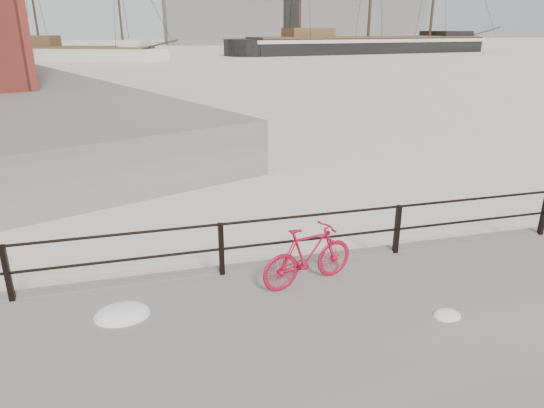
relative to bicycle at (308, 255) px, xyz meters
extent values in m
plane|color=white|center=(2.10, 0.87, -0.89)|extent=(400.00, 400.00, 0.00)
cube|color=gray|center=(2.10, -3.13, -0.72)|extent=(36.00, 8.00, 0.35)
imported|color=#B90C29|center=(0.00, 0.00, 0.00)|extent=(1.80, 0.71, 1.08)
ellipsoid|color=white|center=(-3.14, -0.22, -0.38)|extent=(0.87, 0.68, 0.31)
ellipsoid|color=white|center=(1.77, -1.55, -0.46)|extent=(0.45, 0.35, 0.16)
cube|color=gray|center=(22.10, 140.87, 8.11)|extent=(32.00, 18.00, 18.00)
cube|color=gray|center=(57.10, 145.87, 11.11)|extent=(26.00, 20.00, 24.00)
cube|color=gray|center=(80.10, 150.87, 6.11)|extent=(20.00, 16.00, 14.00)
camera|label=1|loc=(-2.57, -7.13, 3.70)|focal=32.00mm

